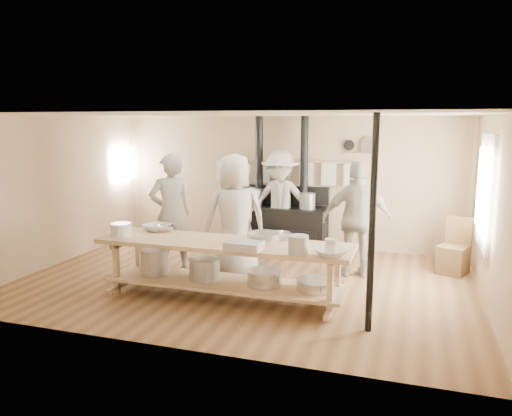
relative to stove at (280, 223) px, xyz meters
The scene contains 24 objects.
ground 2.18m from the stove, 89.82° to the right, with size 7.00×7.00×0.00m, color brown.
room_shell 2.39m from the stove, 89.82° to the right, with size 7.00×7.00×7.00m.
window_right 3.92m from the stove, 23.58° to the right, with size 0.09×1.50×1.65m.
left_opening 3.61m from the stove, behind, with size 0.00×0.90×0.90m.
stove is the anchor object (origin of this frame).
towel_rail 1.07m from the stove, 88.68° to the left, with size 3.00×0.04×0.47m.
back_wall_shelf 2.11m from the stove, 12.13° to the left, with size 0.63×0.14×0.32m.
prep_table 3.02m from the stove, 90.04° to the right, with size 3.60×0.90×0.85m.
support_post 4.11m from the stove, 59.33° to the right, with size 0.08×0.08×2.60m, color black.
cook_far_left 2.46m from the stove, 123.32° to the right, with size 0.73×0.48×1.99m, color #ACA498.
cook_left 1.08m from the stove, 123.00° to the right, with size 0.87×0.67×1.78m, color #ACA498.
cook_center 2.17m from the stove, 94.39° to the right, with size 0.98×0.64×2.01m, color #ACA498.
cook_right 2.13m from the stove, 38.31° to the right, with size 1.10×0.46×1.87m, color #ACA498.
cook_by_window 0.49m from the stove, 77.93° to the right, with size 1.26×0.73×1.95m, color #ACA498.
chair 3.24m from the stove, 11.97° to the right, with size 0.57×0.57×0.94m.
bowl_white_a 2.98m from the stove, 114.47° to the right, with size 0.40×0.40×0.10m, color silver.
bowl_steel_a 2.92m from the stove, 112.10° to the right, with size 0.30×0.30×0.09m, color silver.
bowl_white_b 3.71m from the stove, 65.06° to the right, with size 0.40×0.40×0.10m, color silver.
bowl_steel_b 2.81m from the stove, 74.88° to the right, with size 0.33×0.33×0.10m, color silver.
roasting_pan 3.40m from the stove, 82.72° to the right, with size 0.47×0.32×0.11m, color #B2B2B7.
mixing_bowl_large 3.03m from the stove, 79.20° to the right, with size 0.46×0.46×0.14m, color silver.
bucket_galv 3.57m from the stove, 71.08° to the right, with size 0.26×0.26×0.24m, color gray.
deep_bowl_enamel 3.54m from the stove, 116.06° to the right, with size 0.30×0.30×0.19m, color silver.
pitcher 3.72m from the stove, 65.06° to the right, with size 0.14×0.14×0.23m, color silver.
Camera 1 is at (2.52, -7.18, 2.50)m, focal length 35.00 mm.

